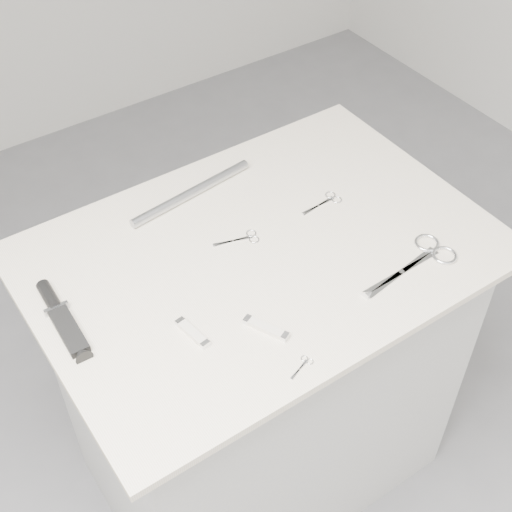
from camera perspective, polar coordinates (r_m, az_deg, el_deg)
ground at (r=2.30m, az=0.33°, el=-16.17°), size 4.00×4.00×0.01m
plinth at (r=1.91m, az=0.39°, el=-9.58°), size 0.90×0.60×0.90m
display_board at (r=1.56m, az=0.47°, el=0.26°), size 1.00×0.70×0.02m
large_shears at (r=1.57m, az=13.27°, el=-0.09°), size 0.24×0.11×0.01m
embroidery_scissors_a at (r=1.57m, az=-1.02°, el=1.40°), size 0.10×0.05×0.00m
embroidery_scissors_b at (r=1.68m, az=5.66°, el=4.38°), size 0.11×0.05×0.00m
tiny_scissors at (r=1.35m, az=3.77°, el=-8.71°), size 0.06×0.04×0.00m
sheathed_knife at (r=1.47m, az=-15.42°, el=-4.57°), size 0.05×0.21×0.03m
pocket_knife_a at (r=1.39m, az=-5.11°, el=-6.15°), size 0.03×0.09×0.01m
pocket_knife_b at (r=1.40m, az=0.80°, el=-5.77°), size 0.06×0.10×0.01m
metal_rail at (r=1.68m, az=-5.18°, el=5.07°), size 0.33×0.06×0.02m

